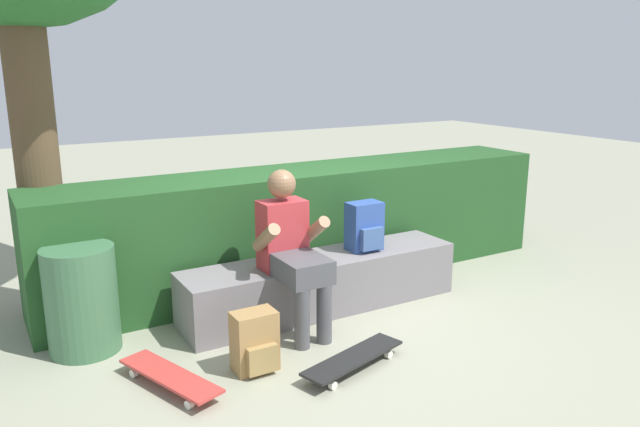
# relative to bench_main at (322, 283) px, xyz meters

# --- Properties ---
(ground_plane) EXTENTS (24.00, 24.00, 0.00)m
(ground_plane) POSITION_rel_bench_main_xyz_m (0.00, -0.31, -0.22)
(ground_plane) COLOR gray
(bench_main) EXTENTS (2.31, 0.50, 0.44)m
(bench_main) POSITION_rel_bench_main_xyz_m (0.00, 0.00, 0.00)
(bench_main) COLOR slate
(bench_main) RESTS_ON ground
(person_skater) EXTENTS (0.49, 0.62, 1.19)m
(person_skater) POSITION_rel_bench_main_xyz_m (-0.39, -0.22, 0.42)
(person_skater) COLOR #B73338
(person_skater) RESTS_ON ground
(skateboard_near_person) EXTENTS (0.82, 0.41, 0.09)m
(skateboard_near_person) POSITION_rel_bench_main_xyz_m (-0.34, -0.97, -0.14)
(skateboard_near_person) COLOR black
(skateboard_near_person) RESTS_ON ground
(skateboard_beside_bench) EXTENTS (0.45, 0.82, 0.09)m
(skateboard_beside_bench) POSITION_rel_bench_main_xyz_m (-1.44, -0.60, -0.14)
(skateboard_beside_bench) COLOR #BC3833
(skateboard_beside_bench) RESTS_ON ground
(backpack_on_bench) EXTENTS (0.28, 0.23, 0.40)m
(backpack_on_bench) POSITION_rel_bench_main_xyz_m (0.40, -0.01, 0.41)
(backpack_on_bench) COLOR #2D4C99
(backpack_on_bench) RESTS_ON bench_main
(backpack_on_ground) EXTENTS (0.28, 0.23, 0.40)m
(backpack_on_ground) POSITION_rel_bench_main_xyz_m (-0.89, -0.66, -0.03)
(backpack_on_ground) COLOR #A37A47
(backpack_on_ground) RESTS_ON ground
(hedge_row) EXTENTS (4.80, 0.74, 1.02)m
(hedge_row) POSITION_rel_bench_main_xyz_m (0.28, 0.70, 0.29)
(hedge_row) COLOR #214B21
(hedge_row) RESTS_ON ground
(trash_bin) EXTENTS (0.48, 0.48, 0.74)m
(trash_bin) POSITION_rel_bench_main_xyz_m (-1.79, 0.20, 0.15)
(trash_bin) COLOR #3D6B47
(trash_bin) RESTS_ON ground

